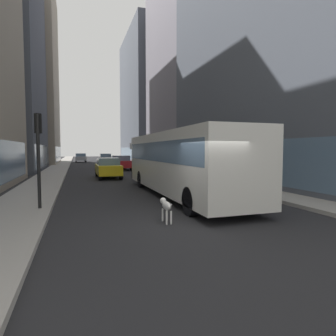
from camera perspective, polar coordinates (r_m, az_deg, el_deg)
name	(u,v)px	position (r m, az deg, el deg)	size (l,w,h in m)	color
ground_plane	(102,165)	(43.34, -13.22, 0.58)	(120.00, 120.00, 0.00)	#232326
sidewalk_left	(61,165)	(43.23, -20.77, 0.53)	(2.40, 110.00, 0.15)	#9E9991
sidewalk_right	(139,164)	(44.18, -5.84, 0.81)	(2.40, 110.00, 0.15)	#9E9991
building_left_far	(19,74)	(52.55, -27.79, 16.37)	(10.97, 15.44, 28.40)	#A0937F
building_right_mid	(189,53)	(43.26, 4.27, 22.06)	(8.02, 19.04, 31.85)	slate
building_right_far	(150,98)	(63.17, -3.63, 13.83)	(9.79, 21.62, 26.85)	#4C515B
transit_bus	(180,160)	(13.84, 2.34, 1.72)	(2.78, 11.53, 3.05)	silver
car_red_coupe	(121,163)	(32.51, -9.50, 1.09)	(1.89, 4.69, 1.62)	red
car_grey_wagon	(105,158)	(50.24, -12.53, 1.94)	(1.87, 4.19, 1.62)	slate
car_yellow_taxi	(108,168)	(23.11, -12.00, 0.04)	(1.76, 4.33, 1.62)	yellow
car_silver_sedan	(81,158)	(55.18, -17.19, 2.01)	(1.93, 4.71, 1.62)	#B7BABF
dalmatian_dog	(166,206)	(8.84, -0.39, -7.64)	(0.22, 0.96, 0.72)	white
traffic_light_near	(38,145)	(11.20, -24.69, 4.30)	(0.24, 0.41, 3.40)	black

